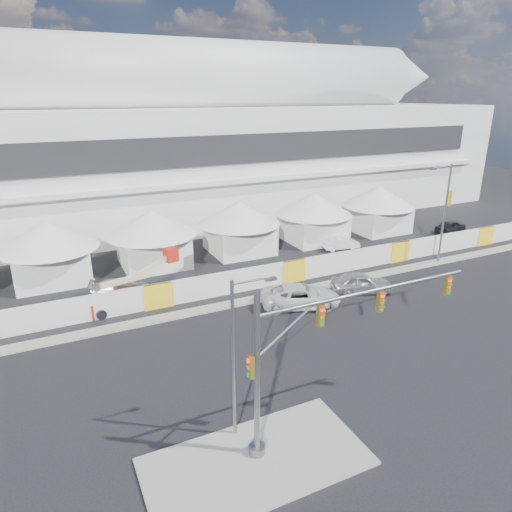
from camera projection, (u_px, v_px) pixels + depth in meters
name	position (u px, v px, depth m)	size (l,w,h in m)	color
ground	(330.00, 390.00, 25.51)	(160.00, 160.00, 0.00)	black
median_island	(256.00, 461.00, 20.49)	(10.00, 5.00, 0.15)	gray
far_curb	(429.00, 264.00, 44.23)	(80.00, 1.20, 0.12)	gray
stadium	(212.00, 142.00, 61.09)	(80.00, 24.80, 21.98)	silver
tent_row	(198.00, 228.00, 45.02)	(53.40, 8.40, 5.40)	silver
hoarding_fence	(293.00, 271.00, 39.92)	(70.00, 0.25, 2.00)	silver
scaffold_tower	(444.00, 157.00, 72.75)	(4.40, 4.40, 12.00)	#595B60
sedan_silver	(361.00, 283.00, 37.80)	(4.97, 2.00, 1.69)	#BABABF
pickup_curb	(301.00, 296.00, 35.34)	(6.19, 2.86, 1.72)	silver
lot_car_a	(340.00, 243.00, 48.37)	(4.02, 1.40, 1.32)	white
lot_car_b	(451.00, 226.00, 54.00)	(4.56, 1.83, 1.55)	black
lot_car_c	(121.00, 288.00, 37.02)	(4.96, 2.02, 1.44)	silver
traffic_mast	(306.00, 355.00, 20.37)	(11.89, 0.77, 7.97)	gray
streetlight_median	(237.00, 349.00, 20.66)	(2.22, 0.22, 8.01)	slate
streetlight_curb	(444.00, 207.00, 42.76)	(2.84, 0.64, 9.60)	slate
boom_lift	(122.00, 296.00, 34.95)	(7.84, 2.56, 3.88)	red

